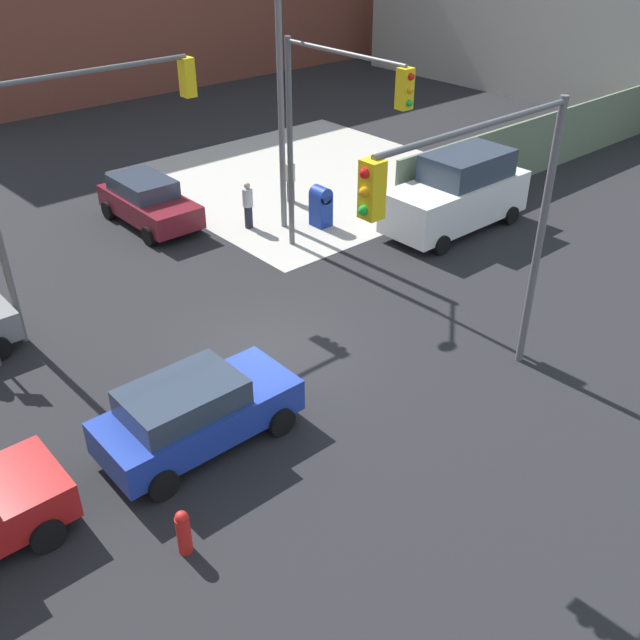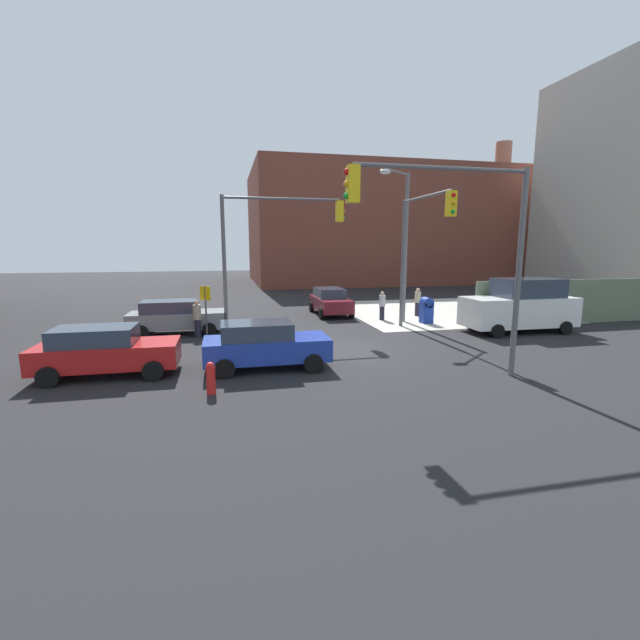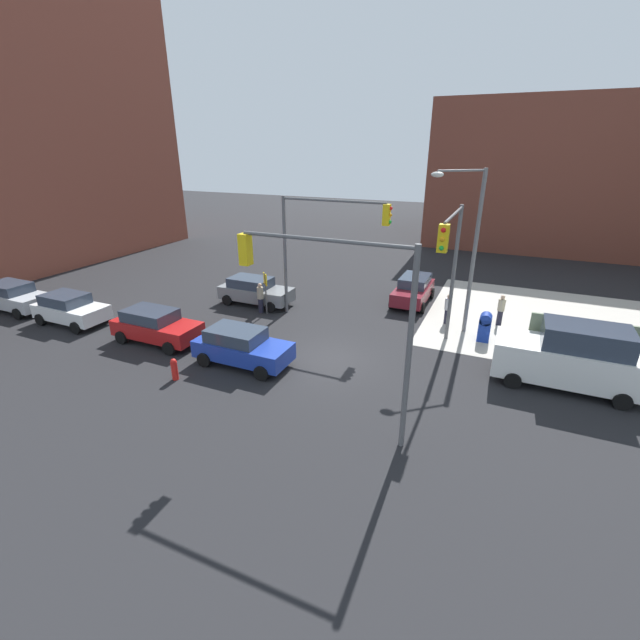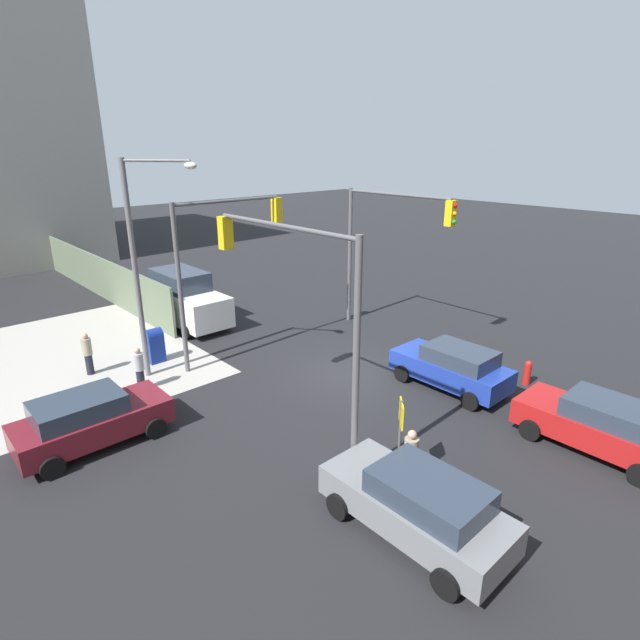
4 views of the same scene
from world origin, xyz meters
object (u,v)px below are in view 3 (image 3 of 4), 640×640
coupe_silver (13,296)px  sedan_gray (255,291)px  pedestrian_waiting (260,297)px  pedestrian_walking_north (501,310)px  traffic_signal_se_corner (339,299)px  mailbox_blue (485,326)px  sedan_red (156,325)px  street_lamp_corner (469,241)px  pedestrian_crossing (448,309)px  traffic_signal_nw_corner (323,234)px  sedan_blue (241,346)px  traffic_signal_ne_corner (451,256)px  hatchback_maroon (413,290)px  van_white_delivery (571,357)px  sedan_white (70,309)px  fire_hydrant (174,369)px

coupe_silver → sedan_gray: size_ratio=0.99×
pedestrian_waiting → pedestrian_walking_north: pedestrian_waiting is taller
traffic_signal_se_corner → pedestrian_waiting: traffic_signal_se_corner is taller
mailbox_blue → sedan_red: 16.02m
street_lamp_corner → mailbox_blue: bearing=-23.8°
pedestrian_crossing → traffic_signal_nw_corner: bearing=176.0°
coupe_silver → sedan_gray: bearing=28.6°
pedestrian_crossing → pedestrian_walking_north: size_ratio=0.97×
mailbox_blue → pedestrian_waiting: pedestrian_waiting is taller
traffic_signal_se_corner → street_lamp_corner: (2.65, 10.07, 0.05)m
pedestrian_walking_north → traffic_signal_nw_corner: bearing=120.4°
sedan_blue → sedan_gray: size_ratio=0.96×
mailbox_blue → pedestrian_crossing: pedestrian_crossing is taller
traffic_signal_ne_corner → coupe_silver: size_ratio=1.49×
traffic_signal_nw_corner → sedan_blue: bearing=-99.4°
traffic_signal_se_corner → pedestrian_crossing: 11.80m
mailbox_blue → sedan_gray: bearing=-179.7°
traffic_signal_se_corner → traffic_signal_ne_corner: same height
street_lamp_corner → sedan_red: (-13.28, -7.22, -3.86)m
hatchback_maroon → pedestrian_waiting: 9.22m
sedan_red → pedestrian_walking_north: pedestrian_walking_north is taller
traffic_signal_se_corner → van_white_delivery: 10.22m
sedan_gray → van_white_delivery: size_ratio=0.82×
sedan_blue → sedan_gray: 7.74m
sedan_gray → pedestrian_crossing: bearing=8.1°
traffic_signal_ne_corner → sedan_blue: (-7.76, -4.53, -3.76)m
street_lamp_corner → sedan_white: (-19.18, -7.31, -3.86)m
traffic_signal_se_corner → pedestrian_waiting: 12.16m
coupe_silver → sedan_red: bearing=0.3°
coupe_silver → sedan_white: 4.80m
mailbox_blue → traffic_signal_se_corner: bearing=-112.5°
hatchback_maroon → sedan_gray: bearing=-154.7°
traffic_signal_nw_corner → fire_hydrant: 10.05m
van_white_delivery → pedestrian_waiting: (-15.38, 2.00, -0.37)m
street_lamp_corner → pedestrian_waiting: street_lamp_corner is taller
traffic_signal_se_corner → sedan_white: 17.19m
pedestrian_waiting → sedan_red: bearing=-171.3°
fire_hydrant → pedestrian_crossing: (9.20, 10.70, 0.36)m
pedestrian_crossing → coupe_silver: bearing=178.1°
pedestrian_walking_north → traffic_signal_ne_corner: bearing=166.8°
pedestrian_walking_north → mailbox_blue: bearing=178.5°
street_lamp_corner → mailbox_blue: size_ratio=5.59×
street_lamp_corner → van_white_delivery: size_ratio=1.48×
coupe_silver → van_white_delivery: (28.65, 3.51, 0.44)m
traffic_signal_se_corner → hatchback_maroon: traffic_signal_se_corner is taller
street_lamp_corner → pedestrian_walking_north: bearing=44.2°
fire_hydrant → sedan_red: sedan_red is taller
traffic_signal_ne_corner → pedestrian_walking_north: traffic_signal_ne_corner is taller
mailbox_blue → hatchback_maroon: (-4.41, 4.04, 0.08)m
street_lamp_corner → hatchback_maroon: bearing=132.0°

